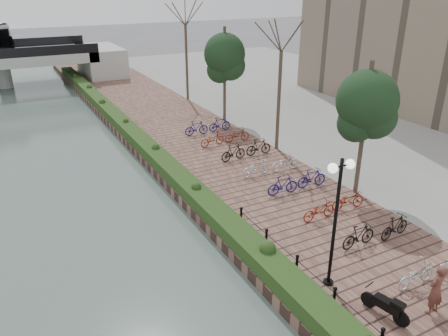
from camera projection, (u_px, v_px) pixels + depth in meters
promenade at (209, 155)px, 27.15m from camera, size 8.00×75.00×0.50m
inland_pavement at (393, 120)px, 34.02m from camera, size 24.00×75.00×0.50m
hedge at (143, 143)px, 27.51m from camera, size 1.10×56.00×0.60m
chain_fence at (356, 318)px, 13.21m from camera, size 0.10×14.10×0.70m
lamppost at (338, 196)px, 13.92m from camera, size 1.02×0.32×4.70m
motorcycle at (385, 305)px, 13.61m from camera, size 0.73×1.47×0.88m
pedestrian at (436, 289)px, 13.59m from camera, size 0.68×0.47×1.78m
bicycle_parking at (285, 174)px, 22.69m from camera, size 2.40×19.89×1.00m
street_trees at (314, 112)px, 23.60m from camera, size 3.20×37.12×6.80m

